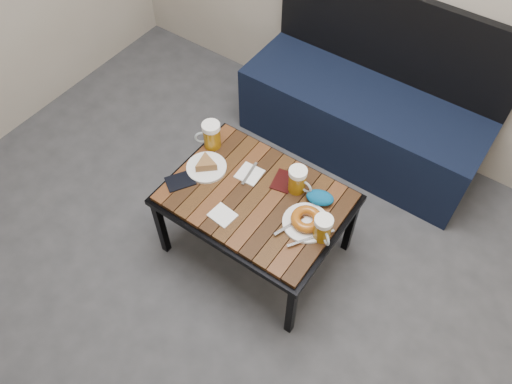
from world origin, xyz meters
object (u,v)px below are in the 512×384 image
Objects in this scene: beer_mug_right at (323,229)px; knit_pouch at (320,198)px; beer_mug_left at (211,135)px; cafe_table at (256,201)px; bench at (363,115)px; beer_mug_centre at (298,180)px; passport_navy at (180,181)px; plate_pie at (206,165)px; passport_burgundy at (283,181)px; plate_bagel at (306,221)px.

knit_pouch is (-0.10, 0.16, -0.04)m from beer_mug_right.
cafe_table is at bearing 120.39° from beer_mug_left.
bench is 0.86m from beer_mug_centre.
beer_mug_left is (-0.36, 0.13, 0.12)m from cafe_table.
cafe_table is 6.31× the size of passport_navy.
beer_mug_left is 0.74× the size of plate_pie.
beer_mug_right is at bearing -57.03° from knit_pouch.
beer_mug_right is 0.99× the size of passport_navy.
plate_bagel is at bearing -46.08° from passport_burgundy.
plate_pie is at bearing -169.47° from passport_burgundy.
beer_mug_centre is at bearing -176.16° from beer_mug_right.
beer_mug_centre is 0.20m from plate_bagel.
beer_mug_right is (0.36, -0.02, 0.11)m from cafe_table.
beer_mug_centre is (0.50, 0.01, -0.00)m from beer_mug_left.
beer_mug_left is at bearing 126.48° from passport_navy.
beer_mug_centre is 0.13m from knit_pouch.
cafe_table is at bearing -129.52° from beer_mug_centre.
beer_mug_centre is at bearing 141.41° from beer_mug_left.
bench reaches higher than cafe_table.
plate_bagel is at bearing 128.65° from beer_mug_left.
plate_bagel reaches higher than passport_navy.
passport_navy is at bearing -157.09° from passport_burgundy.
passport_burgundy is (0.06, 0.14, 0.05)m from cafe_table.
beer_mug_right is (0.72, -0.15, -0.01)m from beer_mug_left.
plate_bagel reaches higher than plate_pie.
cafe_table is 6.14× the size of beer_mug_centre.
beer_mug_left is 1.13× the size of passport_burgundy.
passport_burgundy is (-0.30, 0.16, -0.06)m from beer_mug_right.
plate_bagel is (0.56, 0.00, 0.00)m from plate_pie.
beer_mug_centre is 0.70× the size of plate_pie.
beer_mug_centre is at bearing -86.77° from bench.
plate_bagel is (0.14, -0.14, -0.04)m from beer_mug_centre.
beer_mug_right reaches higher than cafe_table.
bench is at bearing -158.13° from beer_mug_left.
plate_pie is at bearing -142.45° from beer_mug_right.
beer_mug_right reaches higher than plate_pie.
passport_navy is at bearing -131.43° from beer_mug_right.
beer_mug_right is (0.27, -0.98, 0.27)m from bench.
bench is at bearing 84.70° from cafe_table.
beer_mug_left is 0.43m from passport_burgundy.
beer_mug_centre is 0.28m from beer_mug_right.
passport_burgundy is (0.35, 0.15, -0.02)m from plate_pie.
bench is at bearing 68.45° from plate_pie.
beer_mug_left is 1.13× the size of knit_pouch.
knit_pouch reaches higher than passport_burgundy.
bench is at bearing 100.79° from plate_bagel.
beer_mug_centre is 0.56m from passport_navy.
beer_mug_right is 1.03× the size of knit_pouch.
beer_mug_left is at bearing 159.89° from cafe_table.
beer_mug_right reaches higher than passport_burgundy.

